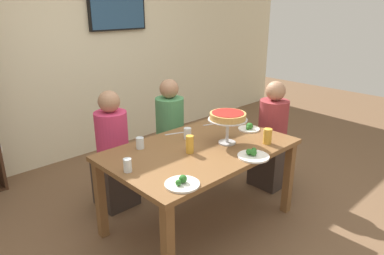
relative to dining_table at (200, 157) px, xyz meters
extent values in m
plane|color=brown|center=(0.00, 0.00, -0.65)|extent=(12.00, 12.00, 0.00)
cube|color=beige|center=(0.00, 2.20, 0.75)|extent=(8.00, 0.12, 2.80)
cube|color=brown|center=(0.00, 0.00, 0.07)|extent=(1.58, 0.99, 0.04)
cube|color=brown|center=(-0.73, -0.43, -0.30)|extent=(0.07, 0.07, 0.70)
cube|color=brown|center=(0.73, -0.43, -0.30)|extent=(0.07, 0.07, 0.70)
cube|color=brown|center=(-0.73, 0.43, -0.30)|extent=(0.07, 0.07, 0.70)
cube|color=brown|center=(0.73, 0.43, -0.30)|extent=(0.07, 0.07, 0.70)
cube|color=black|center=(0.61, 2.11, 1.13)|extent=(0.81, 0.05, 0.45)
cube|color=navy|center=(0.61, 2.08, 1.13)|extent=(0.77, 0.01, 0.41)
cube|color=#382D28|center=(1.06, -0.01, -0.43)|extent=(0.34, 0.34, 0.45)
cylinder|color=#993338|center=(1.06, -0.01, 0.05)|extent=(0.30, 0.30, 0.50)
sphere|color=#A87A5B|center=(1.06, -0.01, 0.40)|extent=(0.20, 0.20, 0.20)
cube|color=#382D28|center=(0.34, 0.80, -0.43)|extent=(0.34, 0.34, 0.45)
cylinder|color=#4C935B|center=(0.34, 0.80, 0.05)|extent=(0.30, 0.30, 0.50)
sphere|color=#A87A5B|center=(0.34, 0.80, 0.40)|extent=(0.20, 0.20, 0.20)
cube|color=#382D28|center=(-0.37, 0.79, -0.43)|extent=(0.34, 0.34, 0.45)
cylinder|color=#D63866|center=(-0.37, 0.79, 0.05)|extent=(0.30, 0.30, 0.50)
sphere|color=#A87A5B|center=(-0.37, 0.79, 0.40)|extent=(0.20, 0.20, 0.20)
cylinder|color=silver|center=(0.23, -0.09, 0.09)|extent=(0.15, 0.15, 0.01)
cylinder|color=silver|center=(0.23, -0.09, 0.20)|extent=(0.03, 0.03, 0.20)
cylinder|color=silver|center=(0.23, -0.09, 0.30)|extent=(0.34, 0.34, 0.01)
cylinder|color=tan|center=(0.23, -0.09, 0.33)|extent=(0.31, 0.31, 0.05)
cylinder|color=maroon|center=(0.23, -0.09, 0.36)|extent=(0.27, 0.27, 0.00)
cylinder|color=white|center=(-0.55, -0.38, 0.09)|extent=(0.24, 0.24, 0.01)
sphere|color=#2D7028|center=(-0.54, -0.38, 0.13)|extent=(0.06, 0.06, 0.06)
sphere|color=#2D7028|center=(-0.58, -0.39, 0.12)|extent=(0.04, 0.04, 0.04)
cylinder|color=white|center=(0.16, -0.43, 0.09)|extent=(0.25, 0.25, 0.01)
sphere|color=#2D7028|center=(0.16, -0.43, 0.13)|extent=(0.05, 0.05, 0.05)
sphere|color=#2D7028|center=(0.15, -0.40, 0.13)|extent=(0.05, 0.05, 0.05)
sphere|color=#2D7028|center=(0.21, -0.40, 0.12)|extent=(0.04, 0.04, 0.04)
cylinder|color=white|center=(0.64, -0.02, 0.09)|extent=(0.21, 0.21, 0.01)
sphere|color=#2D7028|center=(0.64, -0.03, 0.13)|extent=(0.06, 0.06, 0.06)
sphere|color=#2D7028|center=(0.64, -0.02, 0.13)|extent=(0.06, 0.06, 0.06)
sphere|color=#2D7028|center=(0.61, -0.03, 0.12)|extent=(0.04, 0.04, 0.04)
cylinder|color=gold|center=(-0.14, -0.02, 0.16)|extent=(0.06, 0.06, 0.15)
cylinder|color=gold|center=(0.48, -0.34, 0.15)|extent=(0.07, 0.07, 0.13)
cylinder|color=white|center=(0.06, 0.22, 0.14)|extent=(0.07, 0.07, 0.10)
cylinder|color=white|center=(-0.38, 0.33, 0.13)|extent=(0.07, 0.07, 0.10)
cylinder|color=white|center=(-0.70, 0.04, 0.14)|extent=(0.06, 0.06, 0.10)
cube|color=silver|center=(0.05, 0.39, 0.09)|extent=(0.17, 0.08, 0.00)
cube|color=silver|center=(0.50, 0.34, 0.09)|extent=(0.18, 0.07, 0.00)
camera|label=1|loc=(-1.93, -1.93, 1.23)|focal=32.85mm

